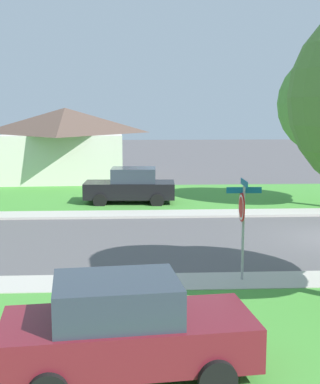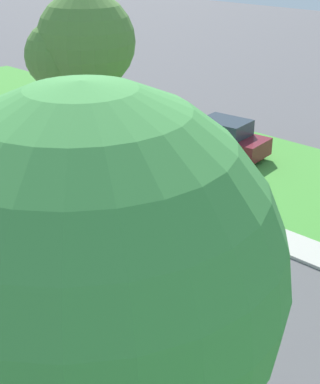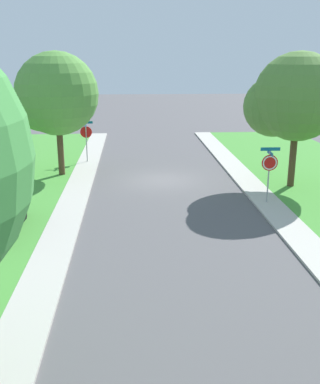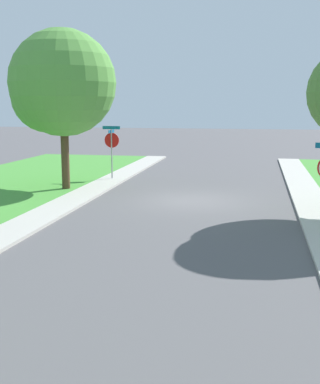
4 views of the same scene
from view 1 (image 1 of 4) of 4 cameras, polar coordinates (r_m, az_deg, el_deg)
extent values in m
cube|color=#B7B2A8|center=(24.04, -13.66, -2.38)|extent=(1.40, 56.00, 0.10)
cube|color=#479338|center=(28.60, -11.96, -0.58)|extent=(8.00, 56.00, 0.08)
cylinder|color=#9E9EA3|center=(14.54, 8.66, -4.49)|extent=(0.07, 0.07, 2.60)
cylinder|color=red|center=(14.38, 8.54, -1.58)|extent=(0.76, 0.05, 0.76)
cylinder|color=white|center=(14.37, 8.47, -1.58)|extent=(0.67, 0.02, 0.67)
cylinder|color=red|center=(14.37, 8.45, -1.58)|extent=(0.55, 0.02, 0.55)
cube|color=#0F5B84|center=(14.28, 8.79, 0.95)|extent=(0.92, 0.04, 0.16)
cube|color=#0F5B84|center=(14.31, 8.78, 0.19)|extent=(0.04, 0.92, 0.16)
cube|color=maroon|center=(9.71, -3.31, -15.02)|extent=(2.24, 4.47, 0.76)
cube|color=#2D3842|center=(9.43, -4.58, -11.07)|extent=(1.81, 2.26, 0.68)
cylinder|color=black|center=(10.88, 3.44, -14.50)|extent=(0.31, 0.66, 0.64)
cylinder|color=black|center=(9.30, 5.98, -18.80)|extent=(0.31, 0.66, 0.64)
cylinder|color=black|center=(10.66, -11.21, -15.16)|extent=(0.31, 0.66, 0.64)
cube|color=black|center=(26.27, -3.20, 0.24)|extent=(2.02, 4.39, 0.76)
cube|color=#2D3842|center=(26.16, -2.78, 1.80)|extent=(1.71, 2.18, 0.68)
cylinder|color=black|center=(25.55, -6.29, -0.91)|extent=(0.27, 0.65, 0.64)
cylinder|color=black|center=(27.32, -5.89, -0.27)|extent=(0.27, 0.65, 0.64)
cylinder|color=black|center=(25.41, -0.30, -0.91)|extent=(0.27, 0.65, 0.64)
cylinder|color=black|center=(27.18, -0.29, -0.27)|extent=(0.27, 0.65, 0.64)
cube|color=silver|center=(36.26, -9.79, 3.77)|extent=(8.65, 7.50, 3.00)
pyramid|color=brown|center=(36.14, -9.89, 7.41)|extent=(9.27, 8.12, 1.60)
cube|color=#51331E|center=(36.77, -15.41, 2.95)|extent=(1.00, 0.10, 2.10)
camera|label=2|loc=(32.87, -32.11, 15.96)|focal=53.99mm
camera|label=3|loc=(26.74, -44.38, 11.15)|focal=42.22mm
camera|label=4|loc=(19.97, -40.06, 4.59)|focal=46.28mm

